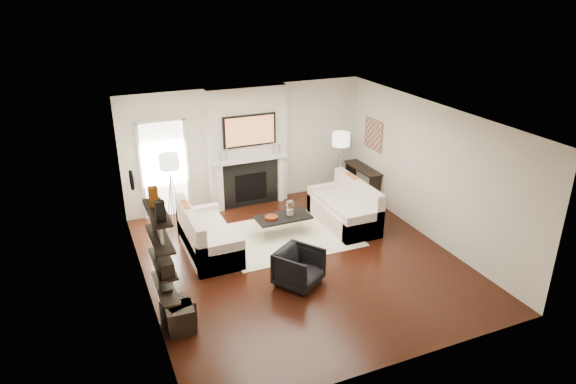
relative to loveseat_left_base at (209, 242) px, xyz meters
name	(u,v)px	position (x,y,z in m)	size (l,w,h in m)	color
room_envelope	(301,194)	(1.46, -0.99, 1.14)	(6.00, 6.00, 6.00)	black
chimney_breast	(248,147)	(1.46, 1.88, 1.14)	(1.80, 0.25, 2.70)	silver
fireplace_surround	(251,184)	(1.46, 1.75, 0.31)	(1.30, 0.02, 1.04)	black
firebox	(251,187)	(1.46, 1.74, 0.24)	(0.75, 0.02, 0.65)	black
mantel_pilaster_l	(220,188)	(0.74, 1.72, 0.34)	(0.12, 0.08, 1.10)	white
mantel_pilaster_r	(281,179)	(2.18, 1.72, 0.34)	(0.12, 0.08, 1.10)	white
mantel_shelf	(251,160)	(1.46, 1.70, 0.91)	(1.70, 0.18, 0.07)	white
tv_body	(250,130)	(1.46, 1.72, 1.57)	(1.20, 0.06, 0.70)	black
tv_screen	(250,131)	(1.46, 1.69, 1.57)	(1.10, 0.01, 0.62)	#BF723F
candlestick_l_tall	(226,155)	(0.91, 1.71, 1.09)	(0.04, 0.04, 0.30)	silver
candlestick_l_short	(221,157)	(0.78, 1.71, 1.06)	(0.04, 0.04, 0.24)	silver
candlestick_r_tall	(274,149)	(2.01, 1.71, 1.09)	(0.04, 0.04, 0.30)	silver
candlestick_r_short	(279,149)	(2.14, 1.71, 1.06)	(0.04, 0.04, 0.24)	silver
hallway_panel	(164,170)	(-0.39, 1.99, 0.84)	(0.90, 0.02, 2.10)	white
door_trim_l	(142,173)	(-0.87, 1.97, 0.84)	(0.06, 0.06, 2.16)	white
door_trim_r	(187,167)	(0.09, 1.97, 0.84)	(0.06, 0.06, 2.16)	white
door_trim_top	(160,121)	(-0.39, 1.97, 1.92)	(1.02, 0.06, 0.06)	white
rug	(288,236)	(1.63, 0.00, -0.20)	(2.60, 2.00, 0.01)	#F0EBC5
loveseat_left_base	(209,242)	(0.00, 0.00, 0.00)	(0.85, 1.80, 0.42)	silver
loveseat_left_back	(191,230)	(-0.33, 0.00, 0.32)	(0.18, 1.80, 0.80)	silver
loveseat_left_arm_n	(221,258)	(0.00, -0.81, 0.09)	(0.85, 0.18, 0.60)	silver
loveseat_left_arm_s	(199,221)	(0.00, 0.81, 0.09)	(0.85, 0.18, 0.60)	silver
loveseat_left_cushion	(211,229)	(0.05, 0.00, 0.26)	(0.63, 1.44, 0.10)	silver
pillow_left_orange	(186,214)	(-0.33, 0.30, 0.52)	(0.10, 0.42, 0.42)	#AB5415
pillow_left_charcoal	(194,228)	(-0.33, -0.30, 0.51)	(0.10, 0.40, 0.40)	black
loveseat_right_base	(343,215)	(2.92, 0.06, 0.00)	(0.85, 1.80, 0.42)	silver
loveseat_right_back	(358,199)	(3.26, 0.06, 0.32)	(0.18, 1.80, 0.80)	silver
loveseat_right_arm_n	(363,227)	(2.92, -0.75, 0.09)	(0.85, 0.18, 0.60)	silver
loveseat_right_arm_s	(326,197)	(2.92, 0.87, 0.09)	(0.85, 0.18, 0.60)	silver
loveseat_right_cushion	(342,204)	(2.87, 0.06, 0.26)	(0.63, 1.44, 0.10)	silver
pillow_right_orange	(351,185)	(3.26, 0.36, 0.52)	(0.10, 0.42, 0.42)	#AB5415
pillow_right_charcoal	(366,195)	(3.26, -0.24, 0.51)	(0.10, 0.40, 0.40)	black
coffee_table	(283,217)	(1.55, 0.09, 0.19)	(1.10, 0.55, 0.04)	black
coffee_leg_nw	(264,236)	(1.05, -0.13, -0.02)	(0.02, 0.02, 0.38)	silver
coffee_leg_ne	(310,227)	(2.05, -0.13, -0.02)	(0.02, 0.02, 0.38)	silver
coffee_leg_sw	(256,226)	(1.05, 0.31, -0.02)	(0.02, 0.02, 0.38)	silver
coffee_leg_se	(301,218)	(2.05, 0.31, -0.02)	(0.02, 0.02, 0.38)	silver
hurricane_glass	(290,209)	(1.70, 0.09, 0.35)	(0.18, 0.18, 0.31)	white
hurricane_candle	(290,212)	(1.70, 0.09, 0.29)	(0.09, 0.09, 0.13)	white
copper_bowl	(271,217)	(1.30, 0.09, 0.24)	(0.26, 0.26, 0.04)	#9D3E1A
armchair	(299,266)	(1.10, -1.68, 0.14)	(0.69, 0.64, 0.71)	black
lamp_left_post	(173,201)	(-0.39, 1.32, 0.39)	(0.02, 0.02, 1.20)	silver
lamp_left_shade	(169,162)	(-0.39, 1.32, 1.24)	(0.40, 0.40, 0.30)	white
lamp_left_leg_a	(178,200)	(-0.28, 1.32, 0.39)	(0.02, 0.02, 1.25)	silver
lamp_left_leg_b	(169,199)	(-0.45, 1.42, 0.39)	(0.02, 0.02, 1.25)	silver
lamp_left_leg_c	(171,203)	(-0.45, 1.23, 0.39)	(0.02, 0.02, 1.25)	silver
lamp_right_post	(340,174)	(3.51, 1.33, 0.39)	(0.02, 0.02, 1.20)	silver
lamp_right_shade	(341,139)	(3.51, 1.33, 1.24)	(0.40, 0.40, 0.30)	white
lamp_right_leg_a	(344,173)	(3.62, 1.33, 0.39)	(0.02, 0.02, 1.25)	silver
lamp_right_leg_b	(336,173)	(3.45, 1.42, 0.39)	(0.02, 0.02, 1.25)	silver
lamp_right_leg_c	(340,176)	(3.45, 1.23, 0.39)	(0.02, 0.02, 1.25)	silver
console_top	(363,168)	(4.03, 1.16, 0.52)	(0.35, 1.20, 0.04)	black
console_leg_n	(375,191)	(4.03, 0.61, 0.14)	(0.30, 0.04, 0.71)	black
console_leg_s	(350,175)	(4.03, 1.71, 0.14)	(0.30, 0.04, 0.71)	black
wall_art	(373,135)	(4.19, 1.06, 1.34)	(0.03, 0.70, 0.70)	#98654C
shelf_bottom	(165,288)	(-1.16, -1.99, 0.49)	(0.25, 1.00, 0.04)	black
shelf_lower	(163,264)	(-1.16, -1.99, 0.89)	(0.25, 1.00, 0.04)	black
shelf_upper	(160,239)	(-1.16, -1.99, 1.29)	(0.25, 1.00, 0.04)	black
shelf_top	(157,212)	(-1.16, -1.99, 1.69)	(0.25, 1.00, 0.04)	black
decor_magfile_a	(160,211)	(-1.16, -2.31, 1.85)	(0.12, 0.10, 0.28)	black
decor_magfile_b	(153,197)	(-1.16, -1.79, 1.85)	(0.12, 0.10, 0.28)	#AB5415
decor_frame_a	(160,233)	(-1.16, -2.07, 1.42)	(0.04, 0.30, 0.22)	white
decor_frame_b	(157,226)	(-1.16, -1.80, 1.40)	(0.04, 0.22, 0.18)	black
decor_wine_rack	(166,268)	(-1.16, -2.32, 1.01)	(0.18, 0.25, 0.20)	black
decor_box_small	(160,254)	(-1.16, -1.85, 0.97)	(0.15, 0.12, 0.12)	black
decor_books	(166,288)	(-1.16, -2.09, 0.53)	(0.14, 0.20, 0.05)	black
decor_box_tall	(162,273)	(-1.16, -1.75, 0.60)	(0.10, 0.10, 0.18)	white
clock_rim	(132,180)	(-1.27, -0.09, 1.49)	(0.34, 0.34, 0.04)	black
clock_face	(133,180)	(-1.25, -0.09, 1.49)	(0.29, 0.29, 0.01)	white
ottoman_near	(178,313)	(-1.01, -1.98, -0.01)	(0.40, 0.40, 0.40)	black
ottoman_far	(180,318)	(-1.01, -2.12, -0.01)	(0.40, 0.40, 0.40)	black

